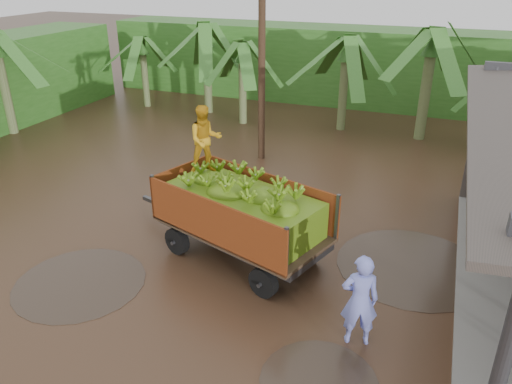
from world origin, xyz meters
The scene contains 6 objects.
ground centered at (0.00, 0.00, 0.00)m, with size 100.00×100.00×0.00m, color black.
hedge_north centered at (-2.00, 16.00, 1.80)m, with size 22.00×3.00×3.60m, color #2D661E.
banana_trailer centered at (0.11, 0.48, 1.26)m, with size 5.72×3.17×3.53m.
man_blue centered at (3.27, -1.46, 0.94)m, with size 0.69×0.45×1.88m, color #7F88E8.
utility_pole centered at (-1.79, 6.94, 4.12)m, with size 1.20×0.24×8.13m.
banana_plants centered at (-4.81, 7.21, 1.90)m, with size 24.31×21.20×4.46m.
Camera 1 is at (4.18, -9.01, 6.54)m, focal length 35.00 mm.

